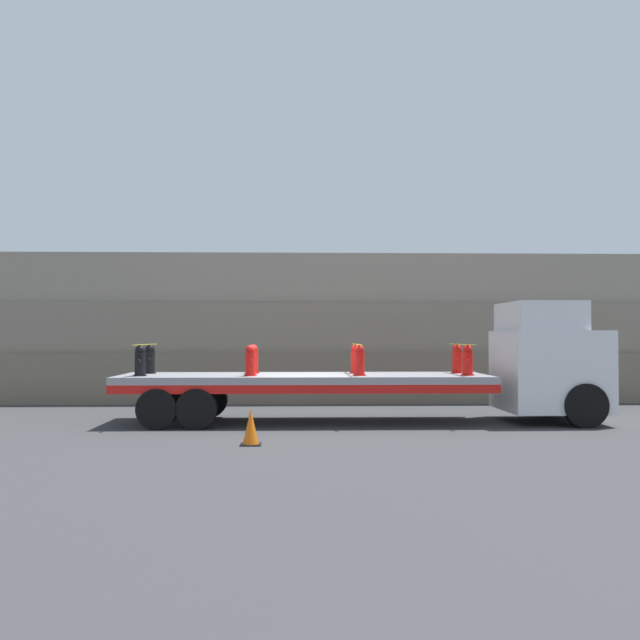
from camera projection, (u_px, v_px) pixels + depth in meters
ground_plane at (305, 423)px, 17.45m from camera, size 120.00×120.00×0.00m
rock_cliff at (303, 328)px, 23.86m from camera, size 60.00×3.30×4.77m
truck_cab at (552, 361)px, 17.68m from camera, size 2.34×2.68×2.96m
flatbed_trailer at (281, 383)px, 17.46m from camera, size 8.99×2.65×1.18m
fire_hydrant_black_near_0 at (140, 361)px, 16.81m from camera, size 0.31×0.54×0.73m
fire_hydrant_black_far_0 at (150, 360)px, 17.93m from camera, size 0.31×0.54×0.73m
fire_hydrant_red_near_1 at (250, 361)px, 16.89m from camera, size 0.31×0.54×0.73m
fire_hydrant_red_far_1 at (253, 359)px, 18.01m from camera, size 0.31×0.54×0.73m
fire_hydrant_red_near_2 at (359, 361)px, 16.97m from camera, size 0.31×0.54×0.73m
fire_hydrant_red_far_2 at (356, 359)px, 18.09m from camera, size 0.31×0.54×0.73m
fire_hydrant_red_near_3 at (468, 361)px, 17.05m from camera, size 0.31×0.54×0.73m
fire_hydrant_red_far_3 at (457, 359)px, 18.17m from camera, size 0.31×0.54×0.73m
cargo_strap_rear at (145, 345)px, 17.38m from camera, size 0.05×2.75×0.01m
cargo_strap_middle at (357, 344)px, 17.54m from camera, size 0.05×2.75×0.01m
cargo_strap_front at (462, 344)px, 17.62m from camera, size 0.05×2.75×0.01m
traffic_cone at (251, 427)px, 13.85m from camera, size 0.40×0.40×0.71m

